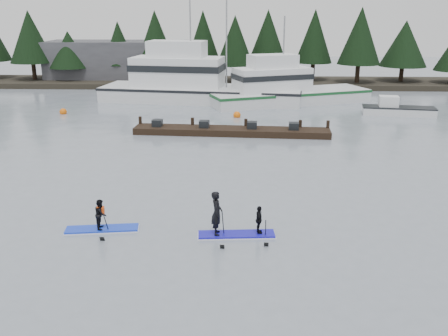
{
  "coord_description": "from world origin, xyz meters",
  "views": [
    {
      "loc": [
        0.9,
        -17.95,
        8.79
      ],
      "look_at": [
        0.0,
        6.0,
        1.1
      ],
      "focal_mm": 40.0,
      "sensor_mm": 36.0,
      "label": 1
    }
  ],
  "objects_px": {
    "floating_dock": "(231,131)",
    "paddleboard_duo": "(231,220)",
    "fishing_boat_large": "(195,92)",
    "paddleboard_solo": "(101,220)",
    "fishing_boat_medium": "(285,97)"
  },
  "relations": [
    {
      "from": "fishing_boat_large",
      "to": "fishing_boat_medium",
      "type": "xyz_separation_m",
      "value": [
        8.8,
        -1.01,
        -0.18
      ]
    },
    {
      "from": "floating_dock",
      "to": "paddleboard_solo",
      "type": "bearing_deg",
      "value": -102.89
    },
    {
      "from": "fishing_boat_large",
      "to": "paddleboard_solo",
      "type": "xyz_separation_m",
      "value": [
        -1.06,
        -30.49,
        -0.36
      ]
    },
    {
      "from": "fishing_boat_large",
      "to": "paddleboard_solo",
      "type": "height_order",
      "value": "fishing_boat_large"
    },
    {
      "from": "fishing_boat_medium",
      "to": "floating_dock",
      "type": "relative_size",
      "value": 1.13
    },
    {
      "from": "floating_dock",
      "to": "paddleboard_duo",
      "type": "bearing_deg",
      "value": -85.03
    },
    {
      "from": "floating_dock",
      "to": "paddleboard_solo",
      "type": "distance_m",
      "value": 17.48
    },
    {
      "from": "fishing_boat_large",
      "to": "fishing_boat_medium",
      "type": "bearing_deg",
      "value": 1.5
    },
    {
      "from": "fishing_boat_medium",
      "to": "paddleboard_solo",
      "type": "height_order",
      "value": "fishing_boat_medium"
    },
    {
      "from": "fishing_boat_medium",
      "to": "paddleboard_solo",
      "type": "distance_m",
      "value": 31.08
    },
    {
      "from": "fishing_boat_large",
      "to": "fishing_boat_medium",
      "type": "relative_size",
      "value": 1.24
    },
    {
      "from": "floating_dock",
      "to": "paddleboard_duo",
      "type": "xyz_separation_m",
      "value": [
        0.39,
        -17.09,
        0.47
      ]
    },
    {
      "from": "floating_dock",
      "to": "paddleboard_duo",
      "type": "height_order",
      "value": "paddleboard_duo"
    },
    {
      "from": "fishing_boat_large",
      "to": "floating_dock",
      "type": "relative_size",
      "value": 1.41
    },
    {
      "from": "fishing_boat_large",
      "to": "paddleboard_duo",
      "type": "xyz_separation_m",
      "value": [
        4.32,
        -30.82,
        -0.13
      ]
    }
  ]
}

